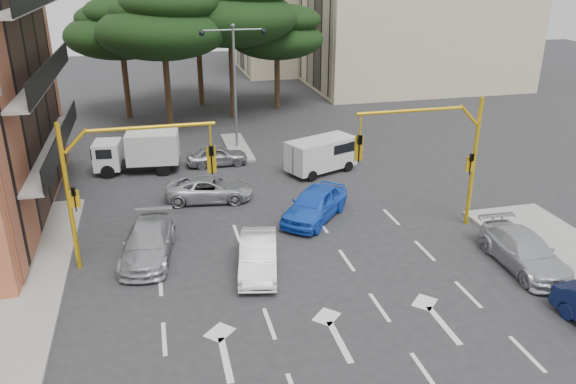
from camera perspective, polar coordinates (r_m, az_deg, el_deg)
name	(u,v)px	position (r m, az deg, el deg)	size (l,w,h in m)	color
ground	(300,266)	(22.81, 1.19, -7.54)	(120.00, 120.00, 0.00)	#28282B
median_strip	(237,147)	(37.22, -5.19, 4.57)	(1.40, 6.00, 0.15)	gray
pine_left_near	(163,21)	(41.24, -12.58, 16.58)	(9.15, 9.15, 10.23)	#382616
pine_center	(230,7)	(43.61, -5.87, 18.17)	(9.98, 9.98, 11.16)	#382616
pine_left_far	(121,27)	(45.30, -16.64, 15.79)	(8.32, 8.32, 9.30)	#382616
pine_right	(278,32)	(46.48, -1.06, 15.95)	(7.49, 7.49, 8.37)	#382616
pine_back	(197,12)	(48.38, -9.20, 17.58)	(9.15, 9.15, 10.23)	#382616
signal_mast_right	(439,147)	(25.38, 15.12, 4.41)	(5.79, 0.37, 6.00)	gold
signal_mast_left	(115,173)	(22.42, -17.16, 1.83)	(5.79, 0.37, 6.00)	gold
street_lamp_center	(234,65)	(35.97, -5.49, 12.72)	(4.16, 0.36, 7.77)	slate
car_white_hatch	(258,255)	(22.21, -3.05, -6.45)	(1.43, 4.09, 1.35)	white
car_blue_compact	(315,204)	(26.55, 2.75, -1.19)	(1.83, 4.55, 1.55)	blue
car_silver_wagon	(148,243)	(23.84, -14.04, -5.01)	(1.91, 4.70, 1.36)	#A8A9B0
car_silver_cross_a	(210,189)	(28.97, -7.96, 0.32)	(2.03, 4.41, 1.22)	#AEB0B6
car_silver_cross_b	(217,155)	(34.02, -7.25, 3.72)	(1.46, 3.63, 1.24)	gray
car_silver_parked	(524,251)	(24.37, 22.88, -5.57)	(1.91, 4.69, 1.36)	#B0B3B9
van_white	(321,155)	(32.52, 3.38, 3.73)	(1.84, 4.06, 2.03)	silver
box_truck_a	(138,152)	(33.60, -15.00, 3.92)	(2.03, 4.83, 2.38)	white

